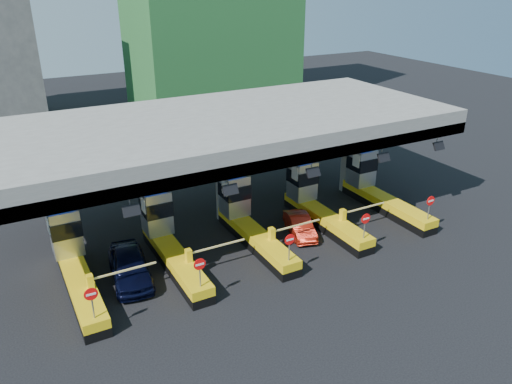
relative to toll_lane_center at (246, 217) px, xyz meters
name	(u,v)px	position (x,y,z in m)	size (l,w,h in m)	color
ground	(248,239)	(0.00, -0.28, -1.40)	(120.00, 120.00, 0.00)	black
toll_canopy	(226,130)	(0.00, 2.59, 4.74)	(28.00, 12.09, 7.00)	slate
toll_lane_far_left	(73,258)	(-10.00, 0.00, 0.00)	(4.43, 8.00, 4.16)	black
toll_lane_left	(166,236)	(-5.00, 0.00, 0.00)	(4.43, 8.00, 4.16)	black
toll_lane_center	(246,217)	(0.00, 0.00, 0.00)	(4.43, 8.00, 4.16)	black
toll_lane_right	(315,200)	(5.00, 0.00, 0.00)	(4.43, 8.00, 4.16)	black
toll_lane_far_right	(375,186)	(10.00, 0.00, 0.00)	(4.43, 8.00, 4.16)	black
van	(130,266)	(-7.44, -1.17, -0.58)	(1.92, 4.77, 1.62)	black
red_car	(300,225)	(3.10, -1.21, -0.80)	(1.27, 3.64, 1.20)	#A31A0C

